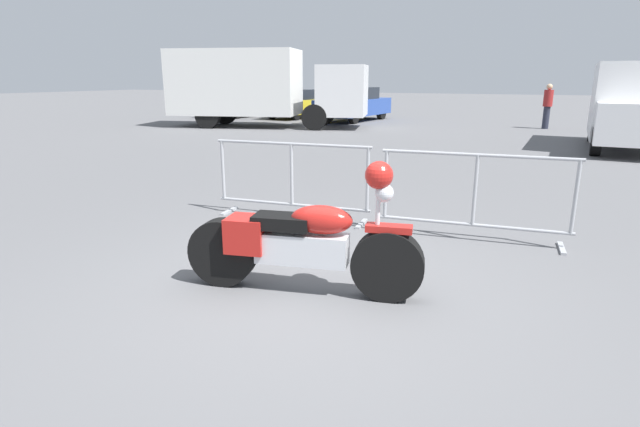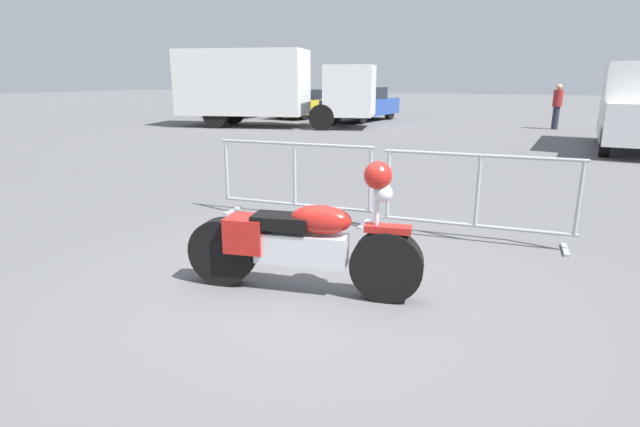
{
  "view_description": "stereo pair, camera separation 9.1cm",
  "coord_description": "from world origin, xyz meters",
  "px_view_note": "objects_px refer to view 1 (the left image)",
  "views": [
    {
      "loc": [
        1.82,
        -3.85,
        1.92
      ],
      "look_at": [
        -0.08,
        0.4,
        0.65
      ],
      "focal_mm": 28.0,
      "sensor_mm": 36.0,
      "label": 1
    },
    {
      "loc": [
        1.9,
        -3.81,
        1.92
      ],
      "look_at": [
        -0.08,
        0.4,
        0.65
      ],
      "focal_mm": 28.0,
      "sensor_mm": 36.0,
      "label": 2
    }
  ],
  "objects_px": {
    "box_truck": "(257,85)",
    "parked_car_blue": "(353,104)",
    "parked_car_yellow": "(298,104)",
    "crowd_barrier_near": "(292,180)",
    "motorcycle": "(302,243)",
    "crowd_barrier_far": "(475,196)",
    "parked_car_black": "(242,101)",
    "delivery_van": "(634,103)",
    "pedestrian": "(548,105)"
  },
  "relations": [
    {
      "from": "box_truck",
      "to": "parked_car_blue",
      "type": "bearing_deg",
      "value": 45.24
    },
    {
      "from": "parked_car_yellow",
      "to": "crowd_barrier_near",
      "type": "bearing_deg",
      "value": -146.52
    },
    {
      "from": "motorcycle",
      "to": "crowd_barrier_near",
      "type": "distance_m",
      "value": 2.51
    },
    {
      "from": "crowd_barrier_far",
      "to": "crowd_barrier_near",
      "type": "bearing_deg",
      "value": 180.0
    },
    {
      "from": "crowd_barrier_far",
      "to": "parked_car_yellow",
      "type": "xyz_separation_m",
      "value": [
        -10.44,
        16.27,
        0.13
      ]
    },
    {
      "from": "motorcycle",
      "to": "parked_car_yellow",
      "type": "xyz_separation_m",
      "value": [
        -9.22,
        18.46,
        0.21
      ]
    },
    {
      "from": "parked_car_yellow",
      "to": "parked_car_blue",
      "type": "bearing_deg",
      "value": -92.35
    },
    {
      "from": "crowd_barrier_far",
      "to": "parked_car_black",
      "type": "relative_size",
      "value": 0.49
    },
    {
      "from": "box_truck",
      "to": "parked_car_yellow",
      "type": "xyz_separation_m",
      "value": [
        -0.56,
        4.76,
        -0.95
      ]
    },
    {
      "from": "delivery_van",
      "to": "pedestrian",
      "type": "bearing_deg",
      "value": -154.98
    },
    {
      "from": "delivery_van",
      "to": "parked_car_black",
      "type": "xyz_separation_m",
      "value": [
        -16.33,
        5.87,
        -0.48
      ]
    },
    {
      "from": "delivery_van",
      "to": "pedestrian",
      "type": "height_order",
      "value": "delivery_van"
    },
    {
      "from": "crowd_barrier_near",
      "to": "parked_car_blue",
      "type": "bearing_deg",
      "value": 107.41
    },
    {
      "from": "box_truck",
      "to": "motorcycle",
      "type": "bearing_deg",
      "value": -72.03
    },
    {
      "from": "parked_car_black",
      "to": "pedestrian",
      "type": "relative_size",
      "value": 2.75
    },
    {
      "from": "parked_car_black",
      "to": "crowd_barrier_near",
      "type": "bearing_deg",
      "value": -138.09
    },
    {
      "from": "motorcycle",
      "to": "parked_car_yellow",
      "type": "distance_m",
      "value": 20.63
    },
    {
      "from": "parked_car_yellow",
      "to": "motorcycle",
      "type": "bearing_deg",
      "value": -146.14
    },
    {
      "from": "crowd_barrier_far",
      "to": "pedestrian",
      "type": "xyz_separation_m",
      "value": [
        0.69,
        15.33,
        0.37
      ]
    },
    {
      "from": "pedestrian",
      "to": "parked_car_blue",
      "type": "bearing_deg",
      "value": 19.87
    },
    {
      "from": "crowd_barrier_near",
      "to": "parked_car_blue",
      "type": "relative_size",
      "value": 0.49
    },
    {
      "from": "box_truck",
      "to": "parked_car_blue",
      "type": "xyz_separation_m",
      "value": [
        2.49,
        4.24,
        -0.88
      ]
    },
    {
      "from": "parked_car_yellow",
      "to": "parked_car_blue",
      "type": "relative_size",
      "value": 0.91
    },
    {
      "from": "motorcycle",
      "to": "crowd_barrier_near",
      "type": "height_order",
      "value": "motorcycle"
    },
    {
      "from": "box_truck",
      "to": "delivery_van",
      "type": "distance_m",
      "value": 12.79
    },
    {
      "from": "box_truck",
      "to": "parked_car_black",
      "type": "distance_m",
      "value": 5.84
    },
    {
      "from": "motorcycle",
      "to": "parked_car_yellow",
      "type": "relative_size",
      "value": 0.53
    },
    {
      "from": "parked_car_black",
      "to": "parked_car_yellow",
      "type": "distance_m",
      "value": 3.07
    },
    {
      "from": "parked_car_black",
      "to": "box_truck",
      "type": "bearing_deg",
      "value": -133.9
    },
    {
      "from": "parked_car_blue",
      "to": "crowd_barrier_near",
      "type": "bearing_deg",
      "value": -155.27
    },
    {
      "from": "delivery_van",
      "to": "parked_car_black",
      "type": "distance_m",
      "value": 17.36
    },
    {
      "from": "parked_car_black",
      "to": "parked_car_blue",
      "type": "relative_size",
      "value": 1.01
    },
    {
      "from": "crowd_barrier_near",
      "to": "parked_car_blue",
      "type": "xyz_separation_m",
      "value": [
        -4.94,
        15.75,
        0.2
      ]
    },
    {
      "from": "parked_car_yellow",
      "to": "pedestrian",
      "type": "relative_size",
      "value": 2.46
    },
    {
      "from": "parked_car_yellow",
      "to": "pedestrian",
      "type": "height_order",
      "value": "pedestrian"
    },
    {
      "from": "motorcycle",
      "to": "pedestrian",
      "type": "xyz_separation_m",
      "value": [
        1.92,
        17.52,
        0.44
      ]
    },
    {
      "from": "motorcycle",
      "to": "box_truck",
      "type": "distance_m",
      "value": 16.25
    },
    {
      "from": "parked_car_yellow",
      "to": "box_truck",
      "type": "bearing_deg",
      "value": -165.93
    },
    {
      "from": "motorcycle",
      "to": "parked_car_blue",
      "type": "bearing_deg",
      "value": 97.68
    },
    {
      "from": "motorcycle",
      "to": "crowd_barrier_far",
      "type": "xyz_separation_m",
      "value": [
        1.23,
        2.19,
        0.08
      ]
    },
    {
      "from": "box_truck",
      "to": "pedestrian",
      "type": "height_order",
      "value": "box_truck"
    },
    {
      "from": "parked_car_black",
      "to": "delivery_van",
      "type": "bearing_deg",
      "value": -102.45
    },
    {
      "from": "box_truck",
      "to": "pedestrian",
      "type": "relative_size",
      "value": 4.74
    },
    {
      "from": "box_truck",
      "to": "delivery_van",
      "type": "relative_size",
      "value": 1.58
    },
    {
      "from": "parked_car_yellow",
      "to": "parked_car_blue",
      "type": "height_order",
      "value": "parked_car_blue"
    },
    {
      "from": "crowd_barrier_near",
      "to": "pedestrian",
      "type": "relative_size",
      "value": 1.33
    },
    {
      "from": "box_truck",
      "to": "parked_car_blue",
      "type": "height_order",
      "value": "box_truck"
    },
    {
      "from": "parked_car_black",
      "to": "parked_car_blue",
      "type": "bearing_deg",
      "value": -85.17
    },
    {
      "from": "motorcycle",
      "to": "crowd_barrier_far",
      "type": "height_order",
      "value": "motorcycle"
    },
    {
      "from": "crowd_barrier_near",
      "to": "parked_car_blue",
      "type": "height_order",
      "value": "parked_car_blue"
    }
  ]
}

